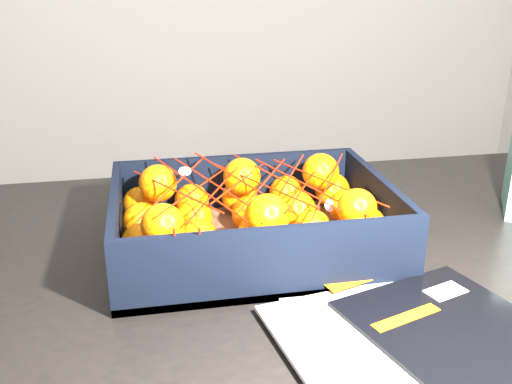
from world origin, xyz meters
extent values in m
cube|color=black|center=(0.21, -0.07, 0.73)|extent=(1.20, 0.80, 0.04)
cylinder|color=black|center=(-0.34, 0.28, 0.35)|extent=(0.06, 0.06, 0.71)
cylinder|color=black|center=(0.76, 0.28, 0.35)|extent=(0.06, 0.06, 0.71)
cube|color=silver|center=(0.20, -0.37, 0.75)|extent=(0.22, 0.29, 0.01)
cube|color=silver|center=(0.19, -0.37, 0.76)|extent=(0.25, 0.31, 0.01)
cube|color=black|center=(0.29, -0.37, 0.77)|extent=(0.28, 0.33, 0.01)
cube|color=orange|center=(0.19, -0.21, 0.77)|extent=(0.09, 0.08, 0.00)
cube|color=white|center=(0.32, -0.27, 0.77)|extent=(0.06, 0.05, 0.00)
cube|color=orange|center=(0.24, -0.32, 0.77)|extent=(0.10, 0.05, 0.00)
cube|color=brown|center=(0.09, -0.06, 0.76)|extent=(0.43, 0.33, 0.01)
cube|color=black|center=(0.09, 0.10, 0.80)|extent=(0.43, 0.01, 0.11)
cube|color=black|center=(0.09, -0.22, 0.80)|extent=(0.43, 0.01, 0.11)
cube|color=black|center=(-0.12, -0.06, 0.80)|extent=(0.01, 0.30, 0.11)
cube|color=black|center=(0.30, -0.06, 0.80)|extent=(0.01, 0.30, 0.11)
sphere|color=orange|center=(-0.08, -0.18, 0.79)|extent=(0.06, 0.06, 0.06)
sphere|color=orange|center=(-0.08, -0.10, 0.79)|extent=(0.07, 0.07, 0.07)
sphere|color=orange|center=(-0.08, -0.02, 0.79)|extent=(0.06, 0.06, 0.06)
sphere|color=orange|center=(-0.08, 0.06, 0.79)|extent=(0.06, 0.06, 0.06)
sphere|color=orange|center=(0.00, -0.18, 0.79)|extent=(0.07, 0.07, 0.07)
sphere|color=orange|center=(0.00, -0.10, 0.79)|extent=(0.06, 0.06, 0.06)
sphere|color=orange|center=(0.00, -0.02, 0.79)|extent=(0.06, 0.06, 0.06)
sphere|color=orange|center=(0.00, 0.05, 0.79)|extent=(0.06, 0.06, 0.06)
sphere|color=orange|center=(0.09, -0.18, 0.79)|extent=(0.06, 0.06, 0.06)
sphere|color=orange|center=(0.09, -0.10, 0.79)|extent=(0.06, 0.06, 0.06)
sphere|color=orange|center=(0.10, -0.02, 0.79)|extent=(0.06, 0.06, 0.06)
sphere|color=orange|center=(0.09, 0.05, 0.79)|extent=(0.06, 0.06, 0.06)
sphere|color=orange|center=(0.17, -0.18, 0.79)|extent=(0.07, 0.07, 0.07)
sphere|color=orange|center=(0.18, -0.10, 0.79)|extent=(0.06, 0.06, 0.06)
sphere|color=orange|center=(0.17, -0.02, 0.79)|extent=(0.06, 0.06, 0.06)
sphere|color=orange|center=(0.18, 0.06, 0.79)|extent=(0.06, 0.06, 0.06)
sphere|color=orange|center=(0.26, -0.18, 0.79)|extent=(0.07, 0.07, 0.07)
sphere|color=orange|center=(0.26, -0.10, 0.79)|extent=(0.07, 0.07, 0.07)
sphere|color=orange|center=(0.26, -0.02, 0.79)|extent=(0.06, 0.06, 0.06)
sphere|color=orange|center=(0.26, 0.06, 0.79)|extent=(0.06, 0.06, 0.06)
sphere|color=orange|center=(-0.05, -0.15, 0.84)|extent=(0.06, 0.06, 0.06)
sphere|color=orange|center=(-0.05, 0.02, 0.84)|extent=(0.06, 0.06, 0.06)
sphere|color=orange|center=(0.10, -0.15, 0.84)|extent=(0.07, 0.07, 0.07)
sphere|color=orange|center=(0.09, 0.03, 0.84)|extent=(0.06, 0.06, 0.06)
sphere|color=orange|center=(0.23, -0.14, 0.84)|extent=(0.06, 0.06, 0.06)
sphere|color=orange|center=(0.23, 0.02, 0.84)|extent=(0.06, 0.06, 0.06)
cylinder|color=#BB1A07|center=(-0.03, -0.06, 0.86)|extent=(0.12, 0.23, 0.01)
cylinder|color=#BB1A07|center=(0.00, -0.06, 0.86)|extent=(0.12, 0.23, 0.03)
cylinder|color=#BB1A07|center=(0.04, -0.06, 0.86)|extent=(0.12, 0.23, 0.03)
cylinder|color=#BB1A07|center=(0.07, -0.06, 0.87)|extent=(0.12, 0.23, 0.03)
cylinder|color=#BB1A07|center=(0.11, -0.05, 0.86)|extent=(0.12, 0.23, 0.00)
cylinder|color=#BB1A07|center=(0.14, -0.05, 0.86)|extent=(0.12, 0.23, 0.02)
cylinder|color=#BB1A07|center=(0.18, -0.07, 0.86)|extent=(0.12, 0.23, 0.02)
cylinder|color=#BB1A07|center=(0.21, -0.06, 0.86)|extent=(0.12, 0.23, 0.01)
cylinder|color=#BB1A07|center=(-0.03, -0.06, 0.87)|extent=(0.12, 0.23, 0.02)
cylinder|color=#BB1A07|center=(0.00, -0.07, 0.86)|extent=(0.12, 0.23, 0.02)
cylinder|color=#BB1A07|center=(0.04, -0.07, 0.86)|extent=(0.12, 0.23, 0.01)
cylinder|color=#BB1A07|center=(0.07, -0.05, 0.86)|extent=(0.12, 0.23, 0.03)
cylinder|color=#BB1A07|center=(0.11, -0.07, 0.86)|extent=(0.12, 0.23, 0.01)
cylinder|color=#BB1A07|center=(0.14, -0.06, 0.86)|extent=(0.12, 0.23, 0.02)
cylinder|color=#BB1A07|center=(0.18, -0.06, 0.86)|extent=(0.12, 0.23, 0.01)
cylinder|color=#BB1A07|center=(0.21, -0.07, 0.86)|extent=(0.12, 0.23, 0.02)
cylinder|color=#BB1A07|center=(-0.04, -0.21, 0.83)|extent=(0.00, 0.03, 0.09)
cylinder|color=#BB1A07|center=(-0.01, -0.21, 0.83)|extent=(0.01, 0.04, 0.08)
camera|label=1|loc=(-0.06, -0.89, 1.18)|focal=40.74mm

